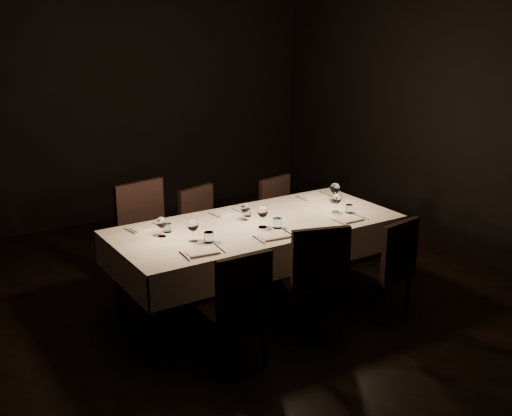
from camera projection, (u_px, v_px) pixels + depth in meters
room at (256, 140)px, 5.36m from camera, size 5.01×6.01×3.01m
dining_table at (256, 231)px, 5.60m from camera, size 2.52×1.12×0.76m
chair_near_left at (237, 303)px, 4.64m from camera, size 0.45×0.45×0.92m
place_setting_near_left at (199, 236)px, 5.04m from camera, size 0.37×0.42×0.20m
chair_near_center at (315, 276)px, 5.05m from camera, size 0.58×0.58×0.97m
place_setting_near_center at (269, 222)px, 5.38m from camera, size 0.36×0.42×0.20m
chair_near_right at (389, 263)px, 5.41m from camera, size 0.48×0.48×0.89m
place_setting_near_right at (344, 207)px, 5.79m from camera, size 0.31×0.40×0.17m
chair_far_left at (149, 235)px, 5.87m from camera, size 0.58×0.58×1.04m
place_setting_far_left at (158, 226)px, 5.31m from camera, size 0.32×0.40×0.17m
chair_far_center at (204, 228)px, 6.28m from camera, size 0.52×0.52×0.88m
place_setting_far_center at (239, 211)px, 5.72m from camera, size 0.30×0.39×0.16m
chair_far_right at (281, 214)px, 6.72m from camera, size 0.49×0.49×0.86m
place_setting_far_right at (329, 192)px, 6.23m from camera, size 0.35×0.41×0.19m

